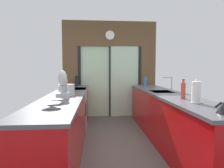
% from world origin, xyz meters
% --- Properties ---
extents(ground_plane, '(5.04, 7.60, 0.02)m').
position_xyz_m(ground_plane, '(0.00, 0.60, -0.01)').
color(ground_plane, '#4C4742').
extents(back_wall_unit, '(2.64, 0.12, 2.70)m').
position_xyz_m(back_wall_unit, '(0.00, 2.40, 1.52)').
color(back_wall_unit, brown).
rests_on(back_wall_unit, ground_plane).
extents(left_counter_run, '(0.62, 3.80, 0.92)m').
position_xyz_m(left_counter_run, '(-0.91, 0.13, 0.47)').
color(left_counter_run, '#AD0C0F').
rests_on(left_counter_run, ground_plane).
extents(right_counter_run, '(0.62, 3.80, 0.92)m').
position_xyz_m(right_counter_run, '(0.91, 0.30, 0.46)').
color(right_counter_run, '#AD0C0F').
rests_on(right_counter_run, ground_plane).
extents(sink_faucet, '(0.19, 0.02, 0.29)m').
position_xyz_m(sink_faucet, '(1.06, 0.55, 1.11)').
color(sink_faucet, '#B7BABC').
rests_on(sink_faucet, right_counter_run).
extents(oven_range, '(0.60, 0.60, 0.92)m').
position_xyz_m(oven_range, '(-0.91, 1.25, 0.46)').
color(oven_range, '#B7BABC').
rests_on(oven_range, ground_plane).
extents(mixing_bowl_near, '(0.21, 0.21, 0.06)m').
position_xyz_m(mixing_bowl_near, '(-0.89, -0.94, 0.95)').
color(mixing_bowl_near, silver).
rests_on(mixing_bowl_near, left_counter_run).
extents(mixing_bowl_mid, '(0.18, 0.18, 0.06)m').
position_xyz_m(mixing_bowl_mid, '(-0.89, -0.66, 0.95)').
color(mixing_bowl_mid, gray).
rests_on(mixing_bowl_mid, left_counter_run).
extents(mixing_bowl_far, '(0.15, 0.15, 0.08)m').
position_xyz_m(mixing_bowl_far, '(-0.89, 0.68, 0.96)').
color(mixing_bowl_far, '#BC4C38').
rests_on(mixing_bowl_far, left_counter_run).
extents(knife_block, '(0.08, 0.14, 0.28)m').
position_xyz_m(knife_block, '(-0.89, 1.88, 1.03)').
color(knife_block, black).
rests_on(knife_block, left_counter_run).
extents(stand_mixer, '(0.17, 0.27, 0.42)m').
position_xyz_m(stand_mixer, '(-0.89, -0.18, 1.08)').
color(stand_mixer, '#B7BABC').
rests_on(stand_mixer, left_counter_run).
extents(stock_pot, '(0.27, 0.27, 0.21)m').
position_xyz_m(stock_pot, '(-0.89, 0.18, 1.01)').
color(stock_pot, '#B7BABC').
rests_on(stock_pot, left_counter_run).
extents(soap_bottle_near, '(0.07, 0.07, 0.29)m').
position_xyz_m(soap_bottle_near, '(0.89, -0.40, 1.05)').
color(soap_bottle_near, '#B23D2D').
rests_on(soap_bottle_near, right_counter_run).
extents(soap_bottle_far, '(0.07, 0.07, 0.28)m').
position_xyz_m(soap_bottle_far, '(0.89, 1.85, 1.04)').
color(soap_bottle_far, '#286BB7').
rests_on(soap_bottle_far, right_counter_run).
extents(paper_towel_roll, '(0.13, 0.13, 0.31)m').
position_xyz_m(paper_towel_roll, '(0.89, -0.77, 1.06)').
color(paper_towel_roll, '#B7BABC').
rests_on(paper_towel_roll, right_counter_run).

